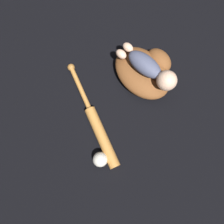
{
  "coord_description": "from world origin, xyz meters",
  "views": [
    {
      "loc": [
        0.1,
        -0.51,
        1.13
      ],
      "look_at": [
        -0.06,
        -0.26,
        0.08
      ],
      "focal_mm": 35.0,
      "sensor_mm": 36.0,
      "label": 1
    }
  ],
  "objects_px": {
    "baby_figure": "(151,69)",
    "baseball_glove": "(145,70)",
    "baseball_bat": "(97,126)",
    "baseball": "(100,159)"
  },
  "relations": [
    {
      "from": "baby_figure",
      "to": "baseball_glove",
      "type": "bearing_deg",
      "value": 142.07
    },
    {
      "from": "baseball_bat",
      "to": "baseball_glove",
      "type": "bearing_deg",
      "value": 82.27
    },
    {
      "from": "baseball",
      "to": "baseball_bat",
      "type": "bearing_deg",
      "value": 128.58
    },
    {
      "from": "baseball_glove",
      "to": "baseball_bat",
      "type": "xyz_separation_m",
      "value": [
        -0.05,
        -0.39,
        -0.02
      ]
    },
    {
      "from": "baseball_bat",
      "to": "baseball",
      "type": "xyz_separation_m",
      "value": [
        0.11,
        -0.13,
        0.01
      ]
    },
    {
      "from": "baseball_glove",
      "to": "baby_figure",
      "type": "xyz_separation_m",
      "value": [
        0.03,
        -0.03,
        0.09
      ]
    },
    {
      "from": "baby_figure",
      "to": "baseball_bat",
      "type": "xyz_separation_m",
      "value": [
        -0.09,
        -0.37,
        -0.12
      ]
    },
    {
      "from": "baby_figure",
      "to": "baseball_bat",
      "type": "distance_m",
      "value": 0.39
    },
    {
      "from": "baseball",
      "to": "baby_figure",
      "type": "bearing_deg",
      "value": 92.2
    },
    {
      "from": "baby_figure",
      "to": "baseball",
      "type": "relative_size",
      "value": 4.77
    }
  ]
}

